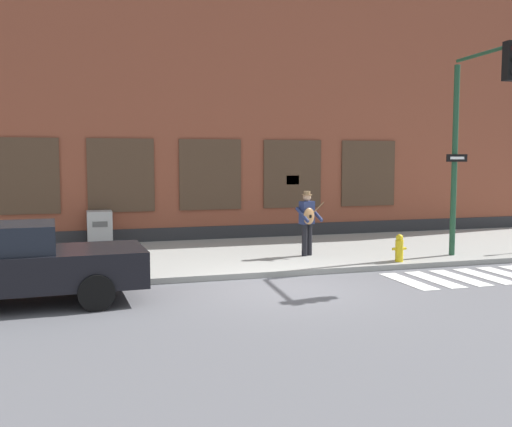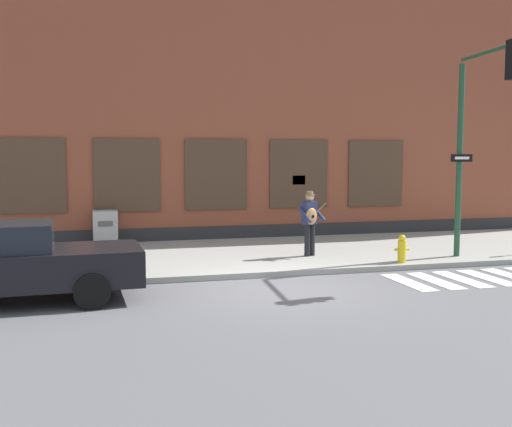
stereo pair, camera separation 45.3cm
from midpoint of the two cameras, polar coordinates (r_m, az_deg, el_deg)
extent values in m
plane|color=#56565B|center=(12.67, 3.48, -7.17)|extent=(160.00, 160.00, 0.00)
cube|color=gray|center=(16.53, -1.03, -3.98)|extent=(28.00, 5.87, 0.14)
cube|color=brown|center=(21.22, -4.32, 10.35)|extent=(28.00, 4.00, 9.22)
cube|color=#28282B|center=(19.31, -3.12, -2.03)|extent=(28.00, 0.04, 0.55)
cube|color=#473323|center=(18.82, -20.02, 3.38)|extent=(2.01, 0.06, 2.24)
cube|color=black|center=(18.81, -20.02, 3.38)|extent=(1.89, 0.03, 2.12)
cube|color=#473323|center=(18.78, -11.51, 3.59)|extent=(2.01, 0.06, 2.24)
cube|color=black|center=(18.77, -11.51, 3.59)|extent=(1.89, 0.03, 2.12)
cube|color=#473323|center=(19.15, -3.14, 3.72)|extent=(2.01, 0.06, 2.24)
cube|color=black|center=(19.14, -3.14, 3.72)|extent=(1.89, 0.03, 2.12)
cube|color=#473323|center=(19.91, 4.74, 3.77)|extent=(2.01, 0.06, 2.24)
cube|color=black|center=(19.90, 4.75, 3.77)|extent=(1.89, 0.03, 2.12)
cube|color=#473323|center=(21.01, 11.93, 3.75)|extent=(2.01, 0.06, 2.24)
cube|color=black|center=(21.01, 11.94, 3.75)|extent=(1.89, 0.03, 2.12)
cube|color=yellow|center=(19.90, 4.76, 3.19)|extent=(0.44, 0.02, 0.30)
cube|color=silver|center=(13.72, 15.23, -6.35)|extent=(0.42, 1.90, 0.01)
cube|color=silver|center=(14.06, 17.60, -6.13)|extent=(0.42, 1.90, 0.01)
cube|color=silver|center=(14.43, 19.86, -5.91)|extent=(0.42, 1.90, 0.01)
cube|color=silver|center=(14.82, 21.99, -5.70)|extent=(0.42, 1.90, 0.01)
cube|color=silver|center=(15.23, 24.02, -5.48)|extent=(0.42, 1.90, 0.01)
cube|color=black|center=(12.07, -20.84, -4.89)|extent=(4.66, 2.01, 0.68)
cube|color=black|center=(12.00, -22.13, -2.09)|extent=(1.90, 1.65, 0.52)
cube|color=silver|center=(12.67, -10.41, -3.84)|extent=(0.07, 0.24, 0.12)
cube|color=silver|center=(11.56, -9.75, -4.72)|extent=(0.07, 0.24, 0.12)
cylinder|color=black|center=(12.97, -14.63, -5.55)|extent=(0.67, 0.26, 0.66)
cylinder|color=black|center=(11.26, -14.23, -7.18)|extent=(0.67, 0.26, 0.66)
cylinder|color=black|center=(16.07, 6.17, -2.50)|extent=(0.15, 0.15, 0.85)
cylinder|color=black|center=(15.94, 5.71, -2.56)|extent=(0.15, 0.15, 0.85)
cube|color=navy|center=(15.93, 5.94, 0.07)|extent=(0.43, 0.33, 0.61)
sphere|color=tan|center=(15.90, 5.96, 1.56)|extent=(0.22, 0.22, 0.22)
cylinder|color=olive|center=(15.90, 5.96, 1.78)|extent=(0.27, 0.28, 0.02)
cylinder|color=olive|center=(15.90, 5.96, 1.96)|extent=(0.18, 0.18, 0.09)
cylinder|color=navy|center=(16.02, 6.83, -0.06)|extent=(0.25, 0.51, 0.39)
cylinder|color=navy|center=(15.71, 5.50, -0.15)|extent=(0.25, 0.51, 0.39)
ellipsoid|color=#B77F4C|center=(15.75, 6.13, -0.27)|extent=(0.38, 0.23, 0.44)
cylinder|color=black|center=(15.71, 6.27, -0.29)|extent=(0.09, 0.04, 0.09)
cylinder|color=brown|center=(15.89, 6.91, 0.42)|extent=(0.46, 0.19, 0.34)
cylinder|color=#1E472D|center=(16.69, 19.54, 4.71)|extent=(0.15, 0.15, 5.03)
cylinder|color=#1E472D|center=(15.84, 22.16, 14.11)|extent=(0.28, 2.47, 0.09)
cube|color=black|center=(16.60, 19.74, 5.00)|extent=(0.60, 0.08, 0.20)
cube|color=white|center=(16.58, 19.78, 5.00)|extent=(0.40, 0.04, 0.07)
cube|color=#9E9E9E|center=(18.44, -13.47, -1.33)|extent=(0.72, 0.67, 1.03)
cube|color=#4C4C4C|center=(18.08, -13.45, -0.96)|extent=(0.43, 0.02, 0.16)
cylinder|color=gold|center=(15.42, 14.54, -3.53)|extent=(0.20, 0.20, 0.55)
sphere|color=gold|center=(15.37, 14.57, -2.30)|extent=(0.18, 0.18, 0.18)
cylinder|color=gold|center=(15.34, 14.09, -3.36)|extent=(0.10, 0.07, 0.07)
cylinder|color=gold|center=(15.48, 15.00, -3.31)|extent=(0.10, 0.07, 0.07)
camera|label=1|loc=(0.23, -89.06, 0.09)|focal=42.00mm
camera|label=2|loc=(0.23, 90.94, -0.09)|focal=42.00mm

